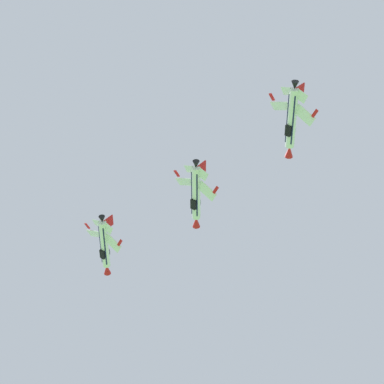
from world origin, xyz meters
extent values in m
cylinder|color=white|center=(-14.48, 98.27, 119.20)|extent=(2.36, 12.08, 1.70)
cube|color=#191E4C|center=(-14.76, 98.28, 118.83)|extent=(1.95, 10.14, 1.19)
cone|color=red|center=(-14.08, 105.41, 119.20)|extent=(1.70, 2.48, 1.56)
cone|color=black|center=(-14.85, 91.53, 119.20)|extent=(1.45, 1.67, 1.36)
ellipsoid|color=#192333|center=(-13.94, 100.88, 119.71)|extent=(1.72, 3.28, 1.54)
cube|color=black|center=(-14.85, 100.45, 118.56)|extent=(1.50, 2.27, 1.34)
cube|color=white|center=(-16.69, 96.67, 120.72)|extent=(3.94, 3.42, 2.71)
cube|color=red|center=(-18.42, 95.65, 121.99)|extent=(1.33, 1.67, 0.53)
cube|color=white|center=(-12.55, 96.44, 117.55)|extent=(3.94, 3.18, 2.71)
cube|color=red|center=(-10.95, 95.23, 116.28)|extent=(1.21, 1.70, 0.53)
cube|color=white|center=(-15.97, 93.24, 120.13)|extent=(2.39, 2.32, 1.46)
cube|color=white|center=(-13.55, 93.11, 118.28)|extent=(2.30, 2.20, 1.46)
cube|color=red|center=(-13.65, 93.41, 120.64)|extent=(1.88, 2.69, 2.19)
cylinder|color=white|center=(4.28, 80.91, 115.20)|extent=(2.36, 12.08, 1.70)
cube|color=#191E4C|center=(4.00, 80.93, 114.82)|extent=(1.95, 10.14, 1.19)
cone|color=red|center=(4.68, 88.05, 115.20)|extent=(1.70, 2.48, 1.56)
cone|color=black|center=(3.90, 74.17, 115.20)|extent=(1.45, 1.67, 1.36)
ellipsoid|color=#192333|center=(4.81, 83.53, 115.71)|extent=(1.72, 3.28, 1.54)
cube|color=black|center=(3.92, 83.10, 114.55)|extent=(1.50, 2.27, 1.33)
cube|color=white|center=(2.05, 79.32, 116.70)|extent=(3.96, 3.43, 2.69)
cube|color=red|center=(0.31, 78.30, 117.96)|extent=(1.33, 1.67, 0.53)
cube|color=white|center=(6.22, 79.09, 113.56)|extent=(3.95, 3.18, 2.69)
cube|color=red|center=(7.83, 77.88, 112.30)|extent=(1.21, 1.70, 0.53)
cube|color=white|center=(2.78, 75.89, 116.11)|extent=(2.40, 2.33, 1.45)
cube|color=white|center=(5.21, 75.75, 114.28)|extent=(2.30, 2.21, 1.45)
cube|color=red|center=(5.10, 76.06, 116.64)|extent=(1.87, 2.69, 2.20)
cylinder|color=white|center=(21.00, 63.60, 115.84)|extent=(2.36, 12.08, 1.70)
cube|color=#191E4C|center=(20.69, 63.62, 115.49)|extent=(1.91, 10.14, 1.26)
cone|color=red|center=(21.40, 70.74, 115.84)|extent=(1.70, 2.48, 1.56)
cone|color=black|center=(20.63, 56.86, 115.84)|extent=(1.45, 1.67, 1.36)
ellipsoid|color=#192333|center=(21.57, 66.21, 116.31)|extent=(1.73, 3.28, 1.55)
cube|color=black|center=(20.59, 65.79, 115.23)|extent=(1.50, 2.27, 1.36)
cube|color=white|center=(18.90, 62.00, 117.50)|extent=(3.79, 3.32, 2.93)
cube|color=red|center=(17.26, 60.97, 118.89)|extent=(1.32, 1.66, 0.55)
cube|color=white|center=(22.81, 61.78, 114.05)|extent=(3.78, 3.10, 2.93)
cube|color=red|center=(24.32, 60.58, 112.66)|extent=(1.19, 1.69, 0.55)
cube|color=white|center=(19.58, 58.57, 116.85)|extent=(2.31, 2.29, 1.58)
cube|color=white|center=(21.86, 58.45, 114.83)|extent=(2.21, 2.18, 1.58)
cube|color=red|center=(21.93, 58.74, 117.19)|extent=(2.01, 2.70, 2.08)
camera|label=1|loc=(-0.54, -0.68, 1.97)|focal=66.61mm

